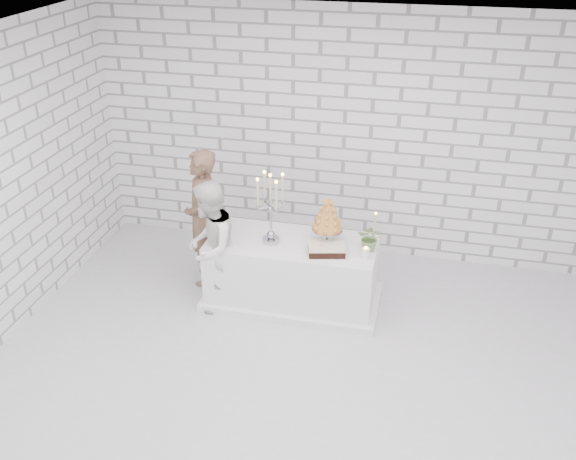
# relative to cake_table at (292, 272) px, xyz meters

# --- Properties ---
(ground) EXTENTS (6.00, 5.00, 0.01)m
(ground) POSITION_rel_cake_table_xyz_m (0.33, -1.19, -0.38)
(ground) COLOR silver
(ground) RESTS_ON ground
(ceiling) EXTENTS (6.00, 5.00, 0.01)m
(ceiling) POSITION_rel_cake_table_xyz_m (0.33, -1.19, 2.62)
(ceiling) COLOR white
(ceiling) RESTS_ON ground
(wall_back) EXTENTS (6.00, 0.01, 3.00)m
(wall_back) POSITION_rel_cake_table_xyz_m (0.33, 1.31, 1.12)
(wall_back) COLOR white
(wall_back) RESTS_ON ground
(cake_table) EXTENTS (1.80, 0.80, 0.75)m
(cake_table) POSITION_rel_cake_table_xyz_m (0.00, 0.00, 0.00)
(cake_table) COLOR white
(cake_table) RESTS_ON ground
(groom) EXTENTS (0.53, 0.67, 1.61)m
(groom) POSITION_rel_cake_table_xyz_m (-1.08, 0.20, 0.43)
(groom) COLOR brown
(groom) RESTS_ON ground
(bride) EXTENTS (0.59, 0.74, 1.47)m
(bride) POSITION_rel_cake_table_xyz_m (-0.82, -0.28, 0.36)
(bride) COLOR white
(bride) RESTS_ON ground
(candelabra) EXTENTS (0.35, 0.35, 0.79)m
(candelabra) POSITION_rel_cake_table_xyz_m (-0.22, -0.06, 0.77)
(candelabra) COLOR #9C9CA6
(candelabra) RESTS_ON cake_table
(croquembouche) EXTENTS (0.35, 0.35, 0.52)m
(croquembouche) POSITION_rel_cake_table_xyz_m (0.36, 0.07, 0.64)
(croquembouche) COLOR #B07032
(croquembouche) RESTS_ON cake_table
(chocolate_cake) EXTENTS (0.42, 0.34, 0.08)m
(chocolate_cake) POSITION_rel_cake_table_xyz_m (0.40, -0.15, 0.42)
(chocolate_cake) COLOR black
(chocolate_cake) RESTS_ON cake_table
(pillar_candle) EXTENTS (0.09, 0.09, 0.12)m
(pillar_candle) POSITION_rel_cake_table_xyz_m (0.80, -0.18, 0.44)
(pillar_candle) COLOR white
(pillar_candle) RESTS_ON cake_table
(extra_taper) EXTENTS (0.07, 0.07, 0.32)m
(extra_taper) POSITION_rel_cake_table_xyz_m (0.84, 0.21, 0.54)
(extra_taper) COLOR beige
(extra_taper) RESTS_ON cake_table
(flowers) EXTENTS (0.26, 0.23, 0.29)m
(flowers) POSITION_rel_cake_table_xyz_m (0.82, 0.01, 0.52)
(flowers) COLOR #467B3E
(flowers) RESTS_ON cake_table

